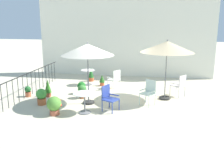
# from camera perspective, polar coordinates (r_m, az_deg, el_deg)

# --- Properties ---
(ground_plane) EXTENTS (60.00, 60.00, 0.00)m
(ground_plane) POSITION_cam_1_polar(r_m,az_deg,el_deg) (10.25, -0.05, -5.39)
(ground_plane) COLOR beige
(villa_facade) EXTENTS (10.11, 0.30, 4.73)m
(villa_facade) POSITION_cam_1_polar(r_m,az_deg,el_deg) (13.96, 2.94, 9.31)
(villa_facade) COLOR white
(villa_facade) RESTS_ON ground
(terrace_railing) EXTENTS (0.03, 5.04, 1.01)m
(terrace_railing) POSITION_cam_1_polar(r_m,az_deg,el_deg) (11.21, -18.33, -0.86)
(terrace_railing) COLOR black
(terrace_railing) RESTS_ON ground
(patio_umbrella_0) EXTENTS (2.14, 2.14, 2.47)m
(patio_umbrella_0) POSITION_cam_1_polar(r_m,az_deg,el_deg) (9.77, 13.06, 6.40)
(patio_umbrella_0) COLOR #2D2D2D
(patio_umbrella_0) RESTS_ON ground
(patio_umbrella_1) EXTENTS (2.01, 2.01, 2.41)m
(patio_umbrella_1) POSITION_cam_1_polar(r_m,az_deg,el_deg) (9.05, -5.87, 5.84)
(patio_umbrella_1) COLOR #2D2D2D
(patio_umbrella_1) RESTS_ON ground
(cafe_table_0) EXTENTS (0.79, 0.79, 0.73)m
(cafe_table_0) POSITION_cam_1_polar(r_m,az_deg,el_deg) (8.43, -6.61, -5.87)
(cafe_table_0) COLOR silver
(cafe_table_0) RESTS_ON ground
(cafe_table_1) EXTENTS (0.69, 0.69, 0.78)m
(cafe_table_1) POSITION_cam_1_polar(r_m,az_deg,el_deg) (12.08, -5.79, -0.01)
(cafe_table_1) COLOR white
(cafe_table_1) RESTS_ON ground
(patio_chair_0) EXTENTS (0.63, 0.64, 0.92)m
(patio_chair_0) POSITION_cam_1_polar(r_m,az_deg,el_deg) (8.62, -0.82, -5.32)
(patio_chair_0) COLOR #2E4294
(patio_chair_0) RESTS_ON ground
(patio_chair_1) EXTENTS (0.67, 0.67, 0.96)m
(patio_chair_1) POSITION_cam_1_polar(r_m,az_deg,el_deg) (10.51, 15.90, -2.28)
(patio_chair_1) COLOR silver
(patio_chair_1) RESTS_ON ground
(patio_chair_2) EXTENTS (0.66, 0.66, 0.91)m
(patio_chair_2) POSITION_cam_1_polar(r_m,az_deg,el_deg) (11.37, 0.72, -0.91)
(patio_chair_2) COLOR white
(patio_chair_2) RESTS_ON ground
(patio_chair_3) EXTENTS (0.65, 0.64, 0.97)m
(patio_chair_3) POSITION_cam_1_polar(r_m,az_deg,el_deg) (9.29, 8.83, -3.89)
(patio_chair_3) COLOR silver
(patio_chair_3) RESTS_ON ground
(potted_plant_0) EXTENTS (0.29, 0.29, 0.76)m
(potted_plant_0) POSITION_cam_1_polar(r_m,az_deg,el_deg) (10.56, -15.12, -3.05)
(potted_plant_0) COLOR #994B30
(potted_plant_0) RESTS_ON ground
(potted_plant_1) EXTENTS (0.37, 0.37, 0.57)m
(potted_plant_1) POSITION_cam_1_polar(r_m,az_deg,el_deg) (10.09, -7.16, -3.84)
(potted_plant_1) COLOR #AB562E
(potted_plant_1) RESTS_ON ground
(potted_plant_2) EXTENTS (0.30, 0.30, 0.76)m
(potted_plant_2) POSITION_cam_1_polar(r_m,az_deg,el_deg) (12.88, -5.05, 0.07)
(potted_plant_2) COLOR #B95432
(potted_plant_2) RESTS_ON ground
(potted_plant_3) EXTENTS (0.27, 0.27, 0.46)m
(potted_plant_3) POSITION_cam_1_polar(r_m,az_deg,el_deg) (10.85, -19.51, -3.79)
(potted_plant_3) COLOR #B75F3D
(potted_plant_3) RESTS_ON ground
(potted_plant_4) EXTENTS (0.41, 0.41, 0.63)m
(potted_plant_4) POSITION_cam_1_polar(r_m,az_deg,el_deg) (9.64, -16.58, -4.99)
(potted_plant_4) COLOR #A95B33
(potted_plant_4) RESTS_ON ground
(potted_plant_5) EXTENTS (0.28, 0.28, 0.57)m
(potted_plant_5) POSITION_cam_1_polar(r_m,az_deg,el_deg) (11.92, -2.40, -1.26)
(potted_plant_5) COLOR #C15531
(potted_plant_5) RESTS_ON ground
(potted_plant_6) EXTENTS (0.37, 0.37, 0.55)m
(potted_plant_6) POSITION_cam_1_polar(r_m,az_deg,el_deg) (10.69, -7.31, -2.99)
(potted_plant_6) COLOR brown
(potted_plant_6) RESTS_ON ground
(potted_plant_7) EXTENTS (0.52, 0.51, 0.65)m
(potted_plant_7) POSITION_cam_1_polar(r_m,az_deg,el_deg) (8.49, -13.65, -7.09)
(potted_plant_7) COLOR #B55F42
(potted_plant_7) RESTS_ON ground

